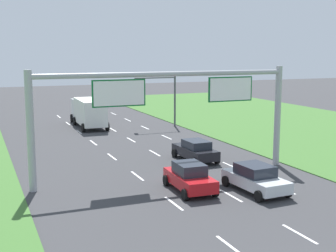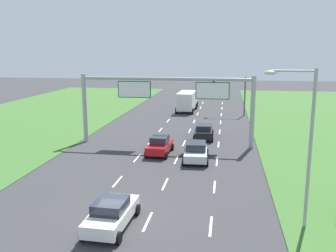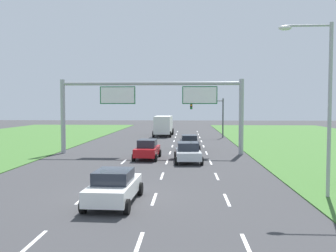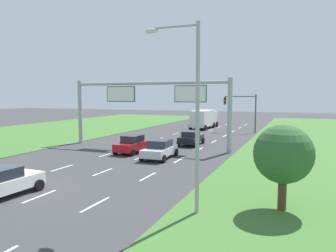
{
  "view_description": "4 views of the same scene",
  "coord_description": "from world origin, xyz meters",
  "px_view_note": "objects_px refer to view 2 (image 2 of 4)",
  "views": [
    {
      "loc": [
        -11.22,
        -9.96,
        8.05
      ],
      "look_at": [
        1.55,
        20.73,
        2.68
      ],
      "focal_mm": 50.0,
      "sensor_mm": 36.0,
      "label": 1
    },
    {
      "loc": [
        5.85,
        -18.91,
        9.39
      ],
      "look_at": [
        0.5,
        15.41,
        2.28
      ],
      "focal_mm": 40.0,
      "sensor_mm": 36.0,
      "label": 2
    },
    {
      "loc": [
        3.28,
        -17.82,
        4.49
      ],
      "look_at": [
        1.67,
        15.56,
        2.71
      ],
      "focal_mm": 40.0,
      "sensor_mm": 36.0,
      "label": 3
    },
    {
      "loc": [
        14.36,
        -13.18,
        5.29
      ],
      "look_at": [
        2.12,
        17.37,
        2.29
      ],
      "focal_mm": 35.0,
      "sensor_mm": 36.0,
      "label": 4
    }
  ],
  "objects_px": {
    "traffic_light_mast": "(231,89)",
    "box_truck": "(187,100)",
    "street_lamp": "(303,135)",
    "car_near_red": "(196,151)",
    "sign_gantry": "(167,96)",
    "car_lead_silver": "(112,213)",
    "car_mid_lane": "(160,145)",
    "car_far_ahead": "(204,131)"
  },
  "relations": [
    {
      "from": "car_far_ahead",
      "to": "traffic_light_mast",
      "type": "relative_size",
      "value": 0.78
    },
    {
      "from": "traffic_light_mast",
      "to": "street_lamp",
      "type": "height_order",
      "value": "street_lamp"
    },
    {
      "from": "traffic_light_mast",
      "to": "street_lamp",
      "type": "distance_m",
      "value": 35.11
    },
    {
      "from": "car_near_red",
      "to": "sign_gantry",
      "type": "xyz_separation_m",
      "value": [
        -3.28,
        4.97,
        4.1
      ]
    },
    {
      "from": "car_far_ahead",
      "to": "street_lamp",
      "type": "distance_m",
      "value": 21.17
    },
    {
      "from": "car_far_ahead",
      "to": "sign_gantry",
      "type": "relative_size",
      "value": 0.25
    },
    {
      "from": "car_near_red",
      "to": "car_mid_lane",
      "type": "relative_size",
      "value": 1.07
    },
    {
      "from": "car_lead_silver",
      "to": "sign_gantry",
      "type": "height_order",
      "value": "sign_gantry"
    },
    {
      "from": "sign_gantry",
      "to": "car_mid_lane",
      "type": "bearing_deg",
      "value": -92.87
    },
    {
      "from": "traffic_light_mast",
      "to": "street_lamp",
      "type": "bearing_deg",
      "value": -84.66
    },
    {
      "from": "sign_gantry",
      "to": "traffic_light_mast",
      "type": "relative_size",
      "value": 3.08
    },
    {
      "from": "car_lead_silver",
      "to": "car_mid_lane",
      "type": "distance_m",
      "value": 14.64
    },
    {
      "from": "traffic_light_mast",
      "to": "box_truck",
      "type": "bearing_deg",
      "value": 153.31
    },
    {
      "from": "car_lead_silver",
      "to": "sign_gantry",
      "type": "relative_size",
      "value": 0.26
    },
    {
      "from": "traffic_light_mast",
      "to": "street_lamp",
      "type": "relative_size",
      "value": 0.66
    },
    {
      "from": "car_near_red",
      "to": "box_truck",
      "type": "relative_size",
      "value": 0.53
    },
    {
      "from": "car_lead_silver",
      "to": "street_lamp",
      "type": "relative_size",
      "value": 0.54
    },
    {
      "from": "car_lead_silver",
      "to": "box_truck",
      "type": "distance_m",
      "value": 39.85
    },
    {
      "from": "car_mid_lane",
      "to": "traffic_light_mast",
      "type": "distance_m",
      "value": 23.02
    },
    {
      "from": "car_near_red",
      "to": "traffic_light_mast",
      "type": "relative_size",
      "value": 0.8
    },
    {
      "from": "sign_gantry",
      "to": "street_lamp",
      "type": "xyz_separation_m",
      "value": [
        9.69,
        -16.5,
        0.18
      ]
    },
    {
      "from": "sign_gantry",
      "to": "traffic_light_mast",
      "type": "xyz_separation_m",
      "value": [
        6.42,
        18.44,
        -1.03
      ]
    },
    {
      "from": "car_far_ahead",
      "to": "box_truck",
      "type": "relative_size",
      "value": 0.52
    },
    {
      "from": "car_far_ahead",
      "to": "traffic_light_mast",
      "type": "distance_m",
      "value": 15.76
    },
    {
      "from": "car_near_red",
      "to": "sign_gantry",
      "type": "height_order",
      "value": "sign_gantry"
    },
    {
      "from": "car_mid_lane",
      "to": "car_far_ahead",
      "type": "xyz_separation_m",
      "value": [
        3.61,
        6.68,
        -0.03
      ]
    },
    {
      "from": "sign_gantry",
      "to": "street_lamp",
      "type": "distance_m",
      "value": 19.14
    },
    {
      "from": "car_mid_lane",
      "to": "car_far_ahead",
      "type": "bearing_deg",
      "value": 63.88
    },
    {
      "from": "car_lead_silver",
      "to": "box_truck",
      "type": "xyz_separation_m",
      "value": [
        -0.07,
        39.84,
        0.86
      ]
    },
    {
      "from": "car_mid_lane",
      "to": "sign_gantry",
      "type": "relative_size",
      "value": 0.24
    },
    {
      "from": "street_lamp",
      "to": "traffic_light_mast",
      "type": "bearing_deg",
      "value": 95.34
    },
    {
      "from": "box_truck",
      "to": "street_lamp",
      "type": "bearing_deg",
      "value": -73.93
    },
    {
      "from": "street_lamp",
      "to": "car_near_red",
      "type": "bearing_deg",
      "value": 119.05
    },
    {
      "from": "car_lead_silver",
      "to": "box_truck",
      "type": "relative_size",
      "value": 0.54
    },
    {
      "from": "car_lead_silver",
      "to": "street_lamp",
      "type": "bearing_deg",
      "value": 11.25
    },
    {
      "from": "car_lead_silver",
      "to": "car_mid_lane",
      "type": "height_order",
      "value": "car_mid_lane"
    },
    {
      "from": "box_truck",
      "to": "traffic_light_mast",
      "type": "xyz_separation_m",
      "value": [
        6.67,
        -3.36,
        2.21
      ]
    },
    {
      "from": "car_near_red",
      "to": "box_truck",
      "type": "height_order",
      "value": "box_truck"
    },
    {
      "from": "traffic_light_mast",
      "to": "car_far_ahead",
      "type": "bearing_deg",
      "value": -101.12
    },
    {
      "from": "car_near_red",
      "to": "box_truck",
      "type": "distance_m",
      "value": 27.01
    },
    {
      "from": "car_mid_lane",
      "to": "traffic_light_mast",
      "type": "bearing_deg",
      "value": 75.5
    },
    {
      "from": "car_mid_lane",
      "to": "street_lamp",
      "type": "bearing_deg",
      "value": -50.73
    }
  ]
}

